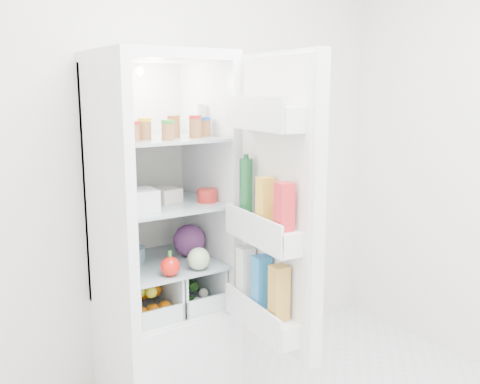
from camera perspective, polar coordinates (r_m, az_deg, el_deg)
room_walls at (r=1.81m, az=14.10°, el=9.71°), size 3.02×3.02×2.61m
refrigerator at (r=2.88m, az=-8.59°, el=-8.56°), size 0.60×0.60×1.80m
shelf_low at (r=2.80m, az=-8.08°, el=-7.49°), size 0.49×0.53×0.01m
shelf_mid at (r=2.72m, az=-8.26°, el=-1.27°), size 0.49×0.53×0.02m
shelf_top at (r=2.67m, az=-8.45°, el=5.67°), size 0.49×0.53×0.02m
crisper_left at (r=2.80m, az=-10.31°, el=-10.41°), size 0.23×0.46×0.22m
crisper_right at (r=2.89m, az=-5.80°, el=-9.54°), size 0.23×0.46×0.22m
condiment_jars at (r=2.58m, az=-8.16°, el=6.62°), size 0.46×0.32×0.08m
squeeze_bottle at (r=2.75m, az=-4.28°, el=7.71°), size 0.05×0.05×0.16m
tub_white at (r=2.55m, az=-10.70°, el=-0.82°), size 0.17×0.17×0.10m
tub_cream at (r=2.73m, az=-7.83°, el=-0.33°), size 0.14×0.14×0.07m
tin_red at (r=2.70m, az=-3.54°, el=-0.36°), size 0.13×0.13×0.07m
foil_tray at (r=2.82m, az=-9.78°, el=-0.30°), size 0.17×0.13×0.04m
red_cabbage at (r=2.85m, az=-5.43°, el=-5.16°), size 0.17×0.17×0.17m
bell_pepper at (r=2.57m, az=-7.44°, el=-7.89°), size 0.09×0.09×0.09m
mushroom_bowl at (r=2.81m, az=-11.73°, el=-6.57°), size 0.19×0.19×0.08m
salad_bag at (r=2.64m, az=-4.43°, el=-7.12°), size 0.11×0.11×0.11m
citrus_pile at (r=2.79m, az=-10.12°, el=-11.04°), size 0.20×0.31×0.16m
veg_pile at (r=2.91m, az=-5.67°, el=-10.40°), size 0.16×0.30×0.10m
fridge_door at (r=2.36m, az=3.66°, el=-1.96°), size 0.23×0.60×1.30m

